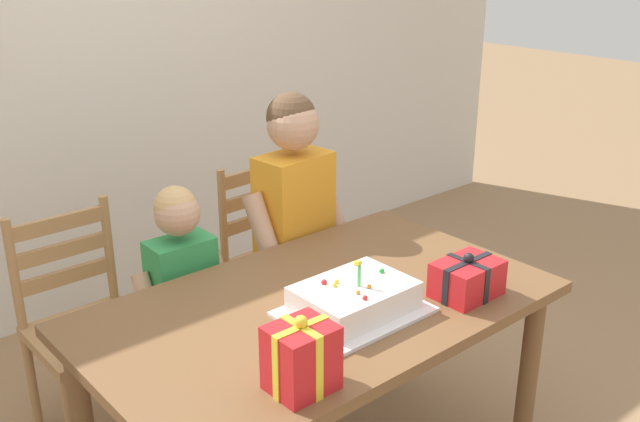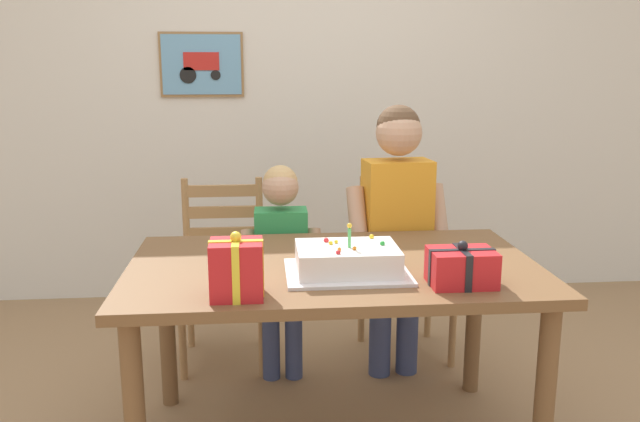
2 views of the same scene
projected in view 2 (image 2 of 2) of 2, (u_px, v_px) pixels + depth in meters
name	position (u px, v px, depth m)	size (l,w,h in m)	color
back_wall	(301.00, 95.00, 4.18)	(6.40, 0.11, 2.60)	silver
dining_table	(333.00, 287.00, 2.51)	(1.54, 0.93, 0.75)	brown
birthday_cake	(347.00, 261.00, 2.35)	(0.44, 0.34, 0.19)	silver
gift_box_red_large	(237.00, 269.00, 2.11)	(0.17, 0.15, 0.22)	red
gift_box_beside_cake	(462.00, 267.00, 2.23)	(0.23, 0.17, 0.16)	red
chair_left	(223.00, 271.00, 3.33)	(0.42, 0.42, 0.92)	#A87A4C
chair_right	(404.00, 266.00, 3.41)	(0.45, 0.45, 0.92)	#A87A4C
child_older	(397.00, 215.00, 3.08)	(0.49, 0.29, 1.31)	#38426B
child_younger	(281.00, 252.00, 3.06)	(0.38, 0.21, 1.04)	#38426B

